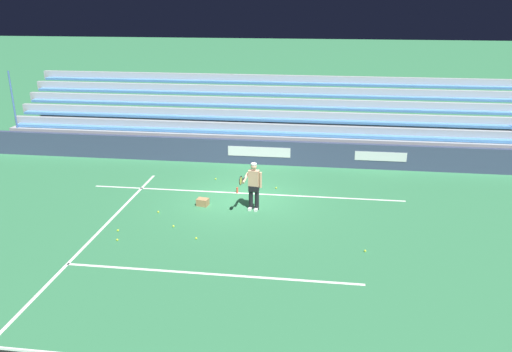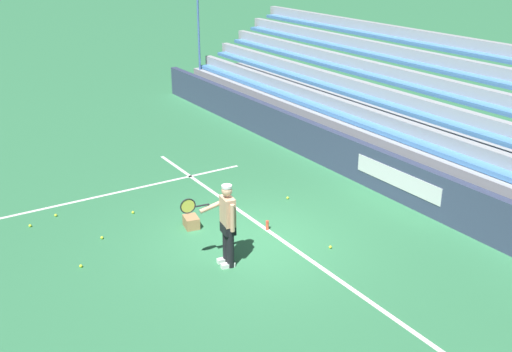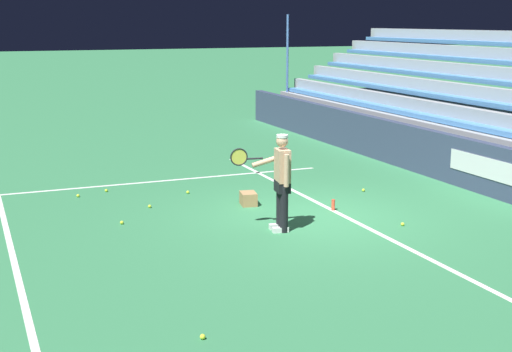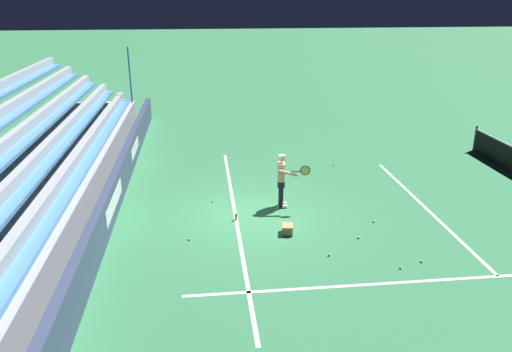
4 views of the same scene
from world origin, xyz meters
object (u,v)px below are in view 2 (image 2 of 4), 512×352
tennis_ball_near_player (330,247)px  tennis_ball_stray_back (56,215)px  tennis_ball_by_box (81,266)px  ball_box_cardboard (191,222)px  tennis_ball_on_baseline (102,238)px  tennis_ball_far_left (133,212)px  tennis_player (226,224)px  tennis_ball_far_right (30,226)px  tennis_ball_midcourt (288,198)px  water_bottle (267,225)px

tennis_ball_near_player → tennis_ball_stray_back: same height
tennis_ball_by_box → ball_box_cardboard: bearing=-81.0°
tennis_ball_on_baseline → tennis_ball_far_left: same height
tennis_player → tennis_ball_far_right: size_ratio=25.98×
ball_box_cardboard → tennis_ball_by_box: ball_box_cardboard is taller
tennis_ball_stray_back → tennis_ball_by_box: bearing=175.3°
tennis_ball_midcourt → tennis_ball_stray_back: 5.59m
tennis_ball_far_left → water_bottle: water_bottle is taller
tennis_ball_far_left → water_bottle: 3.28m
ball_box_cardboard → water_bottle: (-1.03, -1.38, -0.02)m
tennis_ball_far_left → tennis_ball_midcourt: size_ratio=1.00×
tennis_ball_stray_back → tennis_ball_on_baseline: bearing=-162.2°
ball_box_cardboard → tennis_ball_near_player: bearing=-140.6°
ball_box_cardboard → tennis_ball_stray_back: ball_box_cardboard is taller
tennis_ball_far_right → tennis_ball_far_left: (-0.58, -2.23, 0.00)m
tennis_ball_far_right → tennis_ball_far_left: size_ratio=1.00×
tennis_ball_by_box → water_bottle: water_bottle is taller
tennis_player → tennis_ball_stray_back: 4.75m
tennis_ball_far_right → tennis_ball_far_left: 2.30m
ball_box_cardboard → tennis_ball_by_box: (-0.42, 2.66, -0.10)m
ball_box_cardboard → tennis_ball_by_box: size_ratio=6.06×
tennis_ball_by_box → tennis_ball_on_baseline: bearing=-38.6°
tennis_ball_stray_back → water_bottle: bearing=-130.2°
tennis_ball_on_baseline → tennis_ball_midcourt: bearing=-95.2°
tennis_ball_far_left → ball_box_cardboard: bearing=-148.4°
water_bottle → tennis_ball_stray_back: bearing=49.8°
tennis_ball_midcourt → tennis_ball_stray_back: same height
tennis_ball_on_baseline → tennis_ball_near_player: same height
tennis_ball_far_right → tennis_ball_stray_back: bearing=-69.3°
ball_box_cardboard → tennis_ball_midcourt: (0.11, -2.74, -0.10)m
tennis_ball_far_left → tennis_ball_midcourt: same height
tennis_player → tennis_ball_far_right: (3.83, 2.94, -0.86)m
tennis_ball_far_left → tennis_ball_near_player: bearing=-143.3°
tennis_ball_on_baseline → tennis_ball_near_player: 4.93m
tennis_player → ball_box_cardboard: bearing=-4.1°
tennis_player → tennis_ball_by_box: bearing=60.2°
tennis_player → tennis_ball_on_baseline: bearing=36.4°
tennis_ball_far_left → water_bottle: bearing=-137.2°
tennis_ball_by_box → water_bottle: 4.08m
tennis_ball_near_player → water_bottle: bearing=24.1°
tennis_ball_by_box → tennis_player: bearing=-119.8°
tennis_player → tennis_ball_by_box: tennis_player is taller
tennis_ball_on_baseline → tennis_ball_far_left: bearing=-50.9°
tennis_ball_on_baseline → tennis_ball_by_box: size_ratio=1.00×
tennis_ball_by_box → water_bottle: (-0.61, -4.03, 0.08)m
tennis_player → tennis_ball_far_left: size_ratio=25.98×
ball_box_cardboard → tennis_ball_near_player: ball_box_cardboard is taller
tennis_ball_far_right → tennis_ball_on_baseline: bearing=-140.6°
tennis_ball_on_baseline → tennis_ball_midcourt: (-0.42, -4.64, 0.00)m
tennis_ball_midcourt → tennis_ball_stray_back: bearing=67.9°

